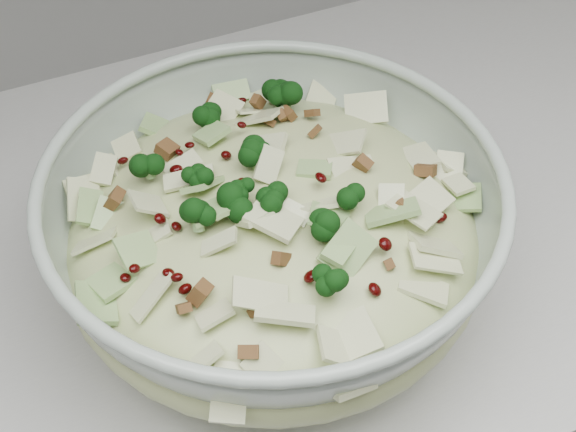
% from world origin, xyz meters
% --- Properties ---
extents(mixing_bowl, '(0.41, 0.41, 0.14)m').
position_xyz_m(mixing_bowl, '(0.09, 1.60, 0.97)').
color(mixing_bowl, '#A1B2A4').
rests_on(mixing_bowl, counter).
extents(salad, '(0.32, 0.32, 0.14)m').
position_xyz_m(salad, '(0.09, 1.60, 0.99)').
color(salad, '#BEC386').
rests_on(salad, mixing_bowl).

